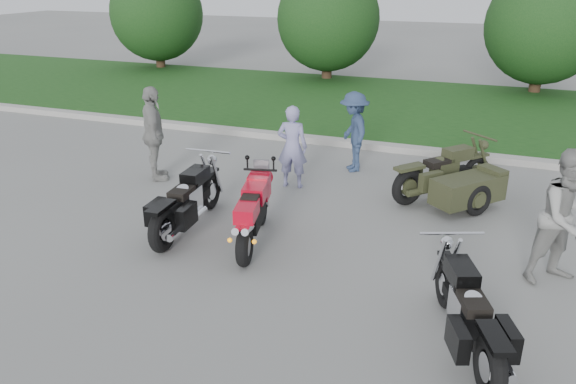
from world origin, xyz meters
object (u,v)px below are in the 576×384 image
(person_stripe, at_px, (292,147))
(person_denim, at_px, (354,132))
(sportbike_red, at_px, (253,212))
(cruiser_right, at_px, (469,316))
(cruiser_left, at_px, (186,204))
(person_back, at_px, (154,134))
(cruiser_sidecar, at_px, (456,183))
(person_grey, at_px, (567,218))

(person_stripe, relative_size, person_denim, 0.97)
(sportbike_red, relative_size, cruiser_right, 0.92)
(cruiser_left, relative_size, person_denim, 1.43)
(cruiser_left, distance_m, person_back, 2.56)
(sportbike_red, bearing_deg, cruiser_right, -38.20)
(sportbike_red, distance_m, person_stripe, 2.51)
(sportbike_red, bearing_deg, cruiser_sidecar, 31.47)
(cruiser_sidecar, bearing_deg, cruiser_right, -42.59)
(cruiser_sidecar, relative_size, person_denim, 1.29)
(sportbike_red, bearing_deg, cruiser_left, 163.09)
(person_stripe, height_order, person_grey, person_grey)
(person_stripe, relative_size, person_grey, 0.86)
(cruiser_right, distance_m, person_grey, 2.25)
(person_denim, height_order, person_back, person_back)
(cruiser_left, relative_size, person_stripe, 1.47)
(sportbike_red, bearing_deg, person_back, 133.54)
(cruiser_left, xyz_separation_m, person_denim, (1.71, 3.70, 0.35))
(person_back, bearing_deg, person_grey, -137.86)
(cruiser_right, relative_size, person_back, 1.14)
(person_stripe, relative_size, person_back, 0.85)
(person_stripe, distance_m, person_denim, 1.54)
(sportbike_red, bearing_deg, person_stripe, 83.71)
(person_denim, relative_size, person_back, 0.88)
(person_grey, xyz_separation_m, person_back, (-7.06, 1.43, 0.01))
(person_grey, distance_m, person_denim, 4.91)
(person_stripe, height_order, person_denim, person_denim)
(cruiser_sidecar, xyz_separation_m, person_back, (-5.55, -0.71, 0.50))
(cruiser_sidecar, height_order, person_grey, person_grey)
(cruiser_right, relative_size, person_grey, 1.15)
(cruiser_left, bearing_deg, sportbike_red, -6.98)
(cruiser_right, distance_m, person_denim, 5.88)
(person_denim, bearing_deg, cruiser_left, -53.57)
(person_back, bearing_deg, cruiser_right, -155.63)
(person_stripe, bearing_deg, person_denim, -129.38)
(cruiser_sidecar, distance_m, person_grey, 2.66)
(sportbike_red, height_order, cruiser_left, sportbike_red)
(sportbike_red, xyz_separation_m, cruiser_sidecar, (2.66, 2.62, -0.13))
(cruiser_left, distance_m, person_grey, 5.37)
(cruiser_sidecar, bearing_deg, person_back, -132.20)
(sportbike_red, height_order, person_stripe, person_stripe)
(person_denim, bearing_deg, sportbike_red, -36.85)
(cruiser_sidecar, bearing_deg, cruiser_left, -105.94)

